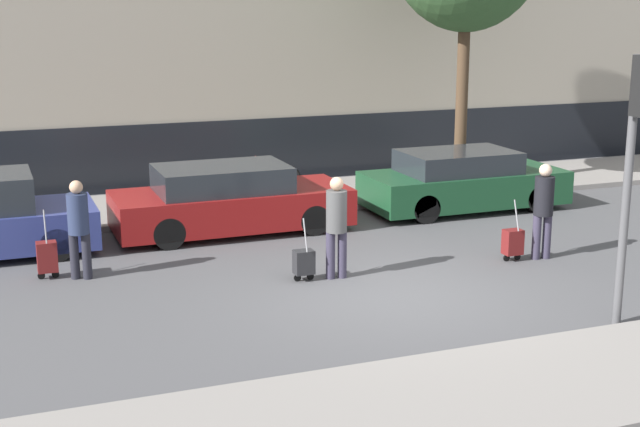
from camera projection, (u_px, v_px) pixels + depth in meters
name	position (u px, v px, depth m)	size (l,w,h in m)	color
ground_plane	(397.00, 295.00, 13.80)	(80.00, 80.00, 0.00)	#4C4C4F
sidewalk_near	(537.00, 387.00, 10.39)	(28.00, 2.50, 0.12)	gray
sidewalk_far	(262.00, 199.00, 20.15)	(28.00, 3.00, 0.12)	gray
parked_car_1	(229.00, 201.00, 17.42)	(4.58, 1.83, 1.33)	maroon
parked_car_2	(463.00, 182.00, 19.30)	(4.37, 1.81, 1.30)	#194728
pedestrian_left	(78.00, 224.00, 14.41)	(0.34, 0.34, 1.64)	#23232D
trolley_left	(47.00, 257.00, 14.55)	(0.34, 0.29, 1.16)	maroon
pedestrian_center	(336.00, 221.00, 14.44)	(0.35, 0.34, 1.69)	#383347
trolley_center	(304.00, 262.00, 14.45)	(0.34, 0.29, 1.05)	#262628
pedestrian_right	(544.00, 205.00, 15.54)	(0.35, 0.34, 1.70)	#383347
trolley_right	(513.00, 242.00, 15.55)	(0.34, 0.29, 1.10)	maroon
traffic_light	(637.00, 137.00, 11.85)	(0.28, 0.47, 3.76)	#515154
parked_bicycle	(264.00, 181.00, 19.99)	(1.77, 0.06, 0.96)	black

